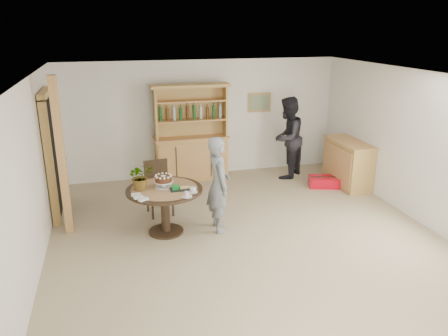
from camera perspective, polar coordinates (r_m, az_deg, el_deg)
The scene contains 17 objects.
ground at distance 6.75m, azimuth 3.64°, elevation -10.04°, with size 7.00×7.00×0.00m, color tan.
room_shell at distance 6.13m, azimuth 3.97°, elevation 4.49°, with size 6.04×7.04×2.52m.
doorway at distance 7.97m, azimuth -21.58°, elevation 1.76°, with size 0.13×1.10×2.18m.
pine_post at distance 7.13m, azimuth -20.48°, elevation 1.26°, with size 0.12×0.12×2.50m, color tan.
hutch at distance 9.35m, azimuth -4.30°, elevation 2.67°, with size 1.62×0.54×2.04m.
sideboard at distance 9.34m, azimuth 15.88°, elevation 0.61°, with size 0.54×1.26×0.94m.
dining_table at distance 6.94m, azimuth -7.75°, elevation -3.82°, with size 1.20×1.20×0.76m.
dining_chair at distance 7.74m, azimuth -8.61°, elevation -2.06°, with size 0.48×0.48×0.95m.
birthday_cake at distance 6.89m, azimuth -7.90°, elevation -1.52°, with size 0.30×0.30×0.20m.
flower_vase at distance 6.83m, azimuth -10.84°, elevation -1.08°, with size 0.38×0.33×0.42m, color #3F7233.
gift_tray at distance 6.79m, azimuth -5.88°, elevation -2.63°, with size 0.30×0.20×0.08m.
coffee_cup_a at distance 6.67m, azimuth -4.10°, elevation -2.84°, with size 0.15×0.15×0.09m.
coffee_cup_b at distance 6.49m, azimuth -4.85°, elevation -3.50°, with size 0.15×0.15×0.08m.
napkins at distance 6.56m, azimuth -11.01°, elevation -3.75°, with size 0.24×0.33×0.03m.
teen_boy at distance 6.93m, azimuth -0.72°, elevation -2.14°, with size 0.57×0.37×1.56m, color slate.
adult_person at distance 9.47m, azimuth 8.26°, elevation 3.92°, with size 0.85×0.67×1.76m, color black.
red_suitcase at distance 9.26m, azimuth 12.90°, elevation -1.75°, with size 0.69×0.57×0.21m.
Camera 1 is at (-1.93, -5.62, 3.19)m, focal length 35.00 mm.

